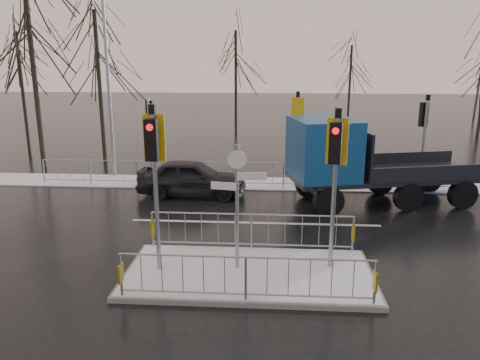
# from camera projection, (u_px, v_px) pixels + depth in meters

# --- Properties ---
(ground) EXTENTS (120.00, 120.00, 0.00)m
(ground) POSITION_uv_depth(u_px,v_px,m) (249.00, 276.00, 11.39)
(ground) COLOR black
(ground) RESTS_ON ground
(snow_verge) EXTENTS (30.00, 2.00, 0.04)m
(snow_verge) POSITION_uv_depth(u_px,v_px,m) (259.00, 183.00, 19.68)
(snow_verge) COLOR white
(snow_verge) RESTS_ON ground
(lane_markings) EXTENTS (8.00, 11.38, 0.01)m
(lane_markings) POSITION_uv_depth(u_px,v_px,m) (248.00, 283.00, 11.06)
(lane_markings) COLOR silver
(lane_markings) RESTS_ON ground
(traffic_island) EXTENTS (6.00, 3.04, 4.15)m
(traffic_island) POSITION_uv_depth(u_px,v_px,m) (248.00, 261.00, 11.30)
(traffic_island) COLOR #61615C
(traffic_island) RESTS_ON ground
(far_kerb_fixtures) EXTENTS (18.00, 0.65, 3.83)m
(far_kerb_fixtures) POSITION_uv_depth(u_px,v_px,m) (266.00, 163.00, 18.91)
(far_kerb_fixtures) COLOR gray
(far_kerb_fixtures) RESTS_ON ground
(car_far_lane) EXTENTS (4.16, 1.75, 1.41)m
(car_far_lane) POSITION_uv_depth(u_px,v_px,m) (192.00, 178.00, 17.88)
(car_far_lane) COLOR black
(car_far_lane) RESTS_ON ground
(flatbed_truck) EXTENTS (7.13, 3.94, 3.13)m
(flatbed_truck) POSITION_uv_depth(u_px,v_px,m) (349.00, 160.00, 16.48)
(flatbed_truck) COLOR black
(flatbed_truck) RESTS_ON ground
(tree_near_a) EXTENTS (4.75, 4.75, 8.97)m
(tree_near_a) POSITION_uv_depth(u_px,v_px,m) (30.00, 36.00, 21.13)
(tree_near_a) COLOR black
(tree_near_a) RESTS_ON ground
(tree_near_b) EXTENTS (4.00, 4.00, 7.55)m
(tree_near_b) POSITION_uv_depth(u_px,v_px,m) (98.00, 58.00, 22.66)
(tree_near_b) COLOR black
(tree_near_b) RESTS_ON ground
(tree_near_c) EXTENTS (3.50, 3.50, 6.61)m
(tree_near_c) POSITION_uv_depth(u_px,v_px,m) (20.00, 70.00, 24.08)
(tree_near_c) COLOR black
(tree_near_c) RESTS_ON ground
(tree_far_a) EXTENTS (3.75, 3.75, 7.08)m
(tree_far_a) POSITION_uv_depth(u_px,v_px,m) (236.00, 62.00, 31.51)
(tree_far_a) COLOR black
(tree_far_a) RESTS_ON ground
(tree_far_b) EXTENTS (3.25, 3.25, 6.14)m
(tree_far_b) POSITION_uv_depth(u_px,v_px,m) (350.00, 71.00, 33.08)
(tree_far_b) COLOR black
(tree_far_b) RESTS_ON ground
(street_lamp_left) EXTENTS (1.25, 0.18, 8.20)m
(street_lamp_left) POSITION_uv_depth(u_px,v_px,m) (109.00, 74.00, 19.83)
(street_lamp_left) COLOR gray
(street_lamp_left) RESTS_ON ground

